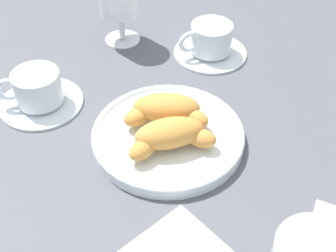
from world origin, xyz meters
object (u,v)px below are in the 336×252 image
coffee_cup_far (210,42)px  croissant_large (166,110)px  pastry_plate (168,135)px  croissant_small (170,136)px  sugar_packet (327,218)px  coffee_cup_near (38,92)px

coffee_cup_far → croissant_large: bearing=47.7°
pastry_plate → croissant_small: size_ratio=1.66×
croissant_large → pastry_plate: bearing=74.3°
croissant_large → sugar_packet: 0.27m
coffee_cup_near → sugar_packet: size_ratio=2.72×
croissant_small → coffee_cup_near: bearing=-49.9°
croissant_small → coffee_cup_far: croissant_small is taller
coffee_cup_near → sugar_packet: bearing=129.6°
coffee_cup_far → coffee_cup_near: bearing=5.8°
croissant_large → coffee_cup_far: (-0.15, -0.16, -0.01)m
sugar_packet → croissant_small: bearing=-95.7°
croissant_large → coffee_cup_near: (0.17, -0.13, -0.01)m
croissant_large → coffee_cup_near: bearing=-37.7°
coffee_cup_far → sugar_packet: coffee_cup_far is taller
pastry_plate → croissant_large: size_ratio=1.80×
croissant_large → croissant_small: bearing=74.4°
coffee_cup_far → croissant_small: bearing=52.9°
pastry_plate → sugar_packet: 0.25m
pastry_plate → croissant_small: croissant_small is taller
croissant_small → coffee_cup_near: (0.16, -0.18, -0.01)m
coffee_cup_near → coffee_cup_far: 0.32m
croissant_large → sugar_packet: size_ratio=2.52×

